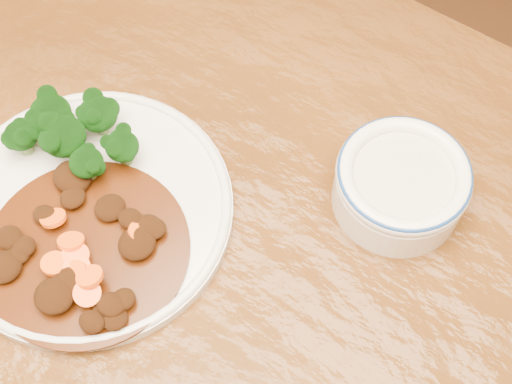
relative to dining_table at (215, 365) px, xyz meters
The scene contains 5 objects.
dining_table is the anchor object (origin of this frame).
dinner_plate 0.19m from the dining_table, 165.78° to the left, with size 0.27×0.27×0.02m.
broccoli_florets 0.26m from the dining_table, 157.63° to the left, with size 0.12×0.09×0.05m.
mince_stew 0.17m from the dining_table, behind, with size 0.19×0.19×0.03m.
dip_bowl 0.25m from the dining_table, 70.49° to the left, with size 0.12×0.12×0.06m.
Camera 1 is at (0.13, -0.14, 1.35)m, focal length 50.00 mm.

